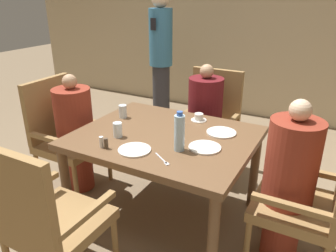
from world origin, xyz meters
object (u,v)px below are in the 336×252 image
object	(u,v)px
chair_left_side	(63,132)
diner_in_far_chair	(205,120)
glass_tall_mid	(123,111)
diner_in_left_chair	(76,133)
plate_dessert_center	(205,147)
diner_in_right_chair	(288,182)
teacup_with_saucer	(199,118)
chair_far_side	(210,119)
standing_host	(161,56)
plate_main_left	(135,150)
plate_main_right	(221,132)
chair_right_side	(313,197)
water_bottle	(179,133)
chair_near_corner	(45,217)
glass_tall_near	(118,130)

from	to	relation	value
chair_left_side	diner_in_far_chair	bearing A→B (deg)	36.62
chair_left_side	glass_tall_mid	xyz separation A→B (m)	(0.57, 0.14, 0.25)
diner_in_left_chair	plate_dessert_center	xyz separation A→B (m)	(1.24, -0.07, 0.18)
chair_left_side	plate_dessert_center	world-z (taller)	chair_left_side
diner_in_right_chair	teacup_with_saucer	xyz separation A→B (m)	(-0.79, 0.38, 0.16)
chair_far_side	standing_host	distance (m)	1.34
diner_in_left_chair	plate_main_left	world-z (taller)	diner_in_left_chair
chair_far_side	plate_main_right	bearing A→B (deg)	-63.07
chair_right_side	plate_main_right	bearing A→B (deg)	161.94
standing_host	plate_main_right	bearing A→B (deg)	-47.51
chair_left_side	chair_right_side	xyz separation A→B (m)	(2.09, 0.00, 0.00)
plate_main_right	diner_in_left_chair	bearing A→B (deg)	-169.84
plate_dessert_center	chair_right_side	bearing A→B (deg)	5.46
plate_dessert_center	water_bottle	size ratio (longest dim) A/B	0.81
diner_in_left_chair	chair_right_side	distance (m)	1.94
chair_far_side	plate_main_right	world-z (taller)	chair_far_side
chair_far_side	diner_in_far_chair	bearing A→B (deg)	-90.00
chair_right_side	glass_tall_mid	world-z (taller)	chair_right_side
diner_in_left_chair	chair_near_corner	world-z (taller)	diner_in_left_chair
diner_in_far_chair	water_bottle	size ratio (longest dim) A/B	4.04
water_bottle	plate_dessert_center	bearing A→B (deg)	37.11
diner_in_left_chair	plate_main_right	distance (m)	1.29
diner_in_left_chair	water_bottle	world-z (taller)	diner_in_left_chair
chair_far_side	diner_in_left_chair	bearing A→B (deg)	-133.95
plate_main_left	water_bottle	size ratio (longest dim) A/B	0.81
chair_right_side	glass_tall_mid	distance (m)	1.55
chair_left_side	water_bottle	bearing A→B (deg)	-7.83
plate_dessert_center	water_bottle	xyz separation A→B (m)	(-0.14, -0.11, 0.12)
diner_in_right_chair	standing_host	distance (m)	2.59
diner_in_left_chair	diner_in_right_chair	bearing A→B (deg)	-0.00
glass_tall_mid	teacup_with_saucer	bearing A→B (deg)	22.18
plate_dessert_center	glass_tall_near	size ratio (longest dim) A/B	2.03
chair_near_corner	plate_main_right	xyz separation A→B (m)	(0.61, 1.15, 0.20)
chair_right_side	plate_dessert_center	xyz separation A→B (m)	(-0.70, -0.07, 0.20)
teacup_with_saucer	water_bottle	world-z (taller)	water_bottle
chair_far_side	diner_in_right_chair	size ratio (longest dim) A/B	0.88
chair_left_side	chair_right_side	bearing A→B (deg)	0.00
chair_left_side	chair_far_side	size ratio (longest dim) A/B	1.00
plate_main_left	plate_dessert_center	size ratio (longest dim) A/B	1.00
chair_far_side	glass_tall_near	size ratio (longest dim) A/B	9.20
diner_in_left_chair	chair_right_side	bearing A→B (deg)	-0.00
diner_in_far_chair	diner_in_right_chair	distance (m)	1.19
water_bottle	chair_left_side	bearing A→B (deg)	172.17
diner_in_right_chair	plate_dessert_center	xyz separation A→B (m)	(-0.55, -0.07, 0.15)
teacup_with_saucer	water_bottle	distance (m)	0.57
plate_dessert_center	diner_in_right_chair	bearing A→B (deg)	6.94
diner_in_right_chair	chair_near_corner	size ratio (longest dim) A/B	1.14
chair_right_side	teacup_with_saucer	distance (m)	1.04
chair_left_side	chair_near_corner	xyz separation A→B (m)	(0.79, -0.93, 0.00)
diner_in_far_chair	diner_in_right_chair	xyz separation A→B (m)	(0.90, -0.78, 0.02)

